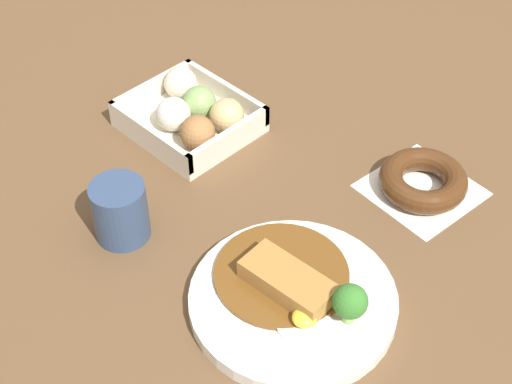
{
  "coord_description": "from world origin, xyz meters",
  "views": [
    {
      "loc": [
        -0.5,
        0.57,
        0.71
      ],
      "look_at": [
        -0.0,
        0.07,
        0.03
      ],
      "focal_mm": 54.67,
      "sensor_mm": 36.0,
      "label": 1
    }
  ],
  "objects_px": {
    "curry_plate": "(294,296)",
    "chocolate_ring_donut": "(423,181)",
    "donut_box": "(193,114)",
    "coffee_mug": "(120,211)"
  },
  "relations": [
    {
      "from": "curry_plate",
      "to": "chocolate_ring_donut",
      "type": "relative_size",
      "value": 1.65
    },
    {
      "from": "curry_plate",
      "to": "donut_box",
      "type": "xyz_separation_m",
      "value": [
        0.32,
        -0.13,
        0.01
      ]
    },
    {
      "from": "donut_box",
      "to": "chocolate_ring_donut",
      "type": "distance_m",
      "value": 0.33
    },
    {
      "from": "curry_plate",
      "to": "donut_box",
      "type": "height_order",
      "value": "curry_plate"
    },
    {
      "from": "curry_plate",
      "to": "coffee_mug",
      "type": "distance_m",
      "value": 0.24
    },
    {
      "from": "curry_plate",
      "to": "donut_box",
      "type": "distance_m",
      "value": 0.34
    },
    {
      "from": "curry_plate",
      "to": "chocolate_ring_donut",
      "type": "height_order",
      "value": "curry_plate"
    },
    {
      "from": "donut_box",
      "to": "coffee_mug",
      "type": "distance_m",
      "value": 0.22
    },
    {
      "from": "donut_box",
      "to": "coffee_mug",
      "type": "bearing_deg",
      "value": 114.71
    },
    {
      "from": "donut_box",
      "to": "chocolate_ring_donut",
      "type": "xyz_separation_m",
      "value": [
        -0.31,
        -0.13,
        -0.01
      ]
    }
  ]
}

